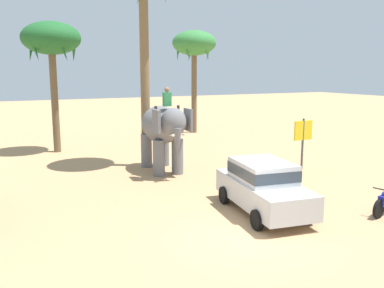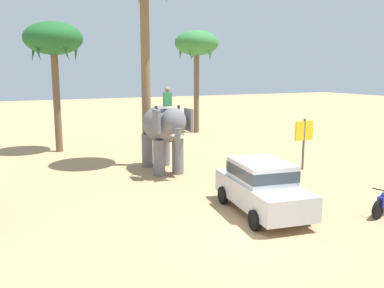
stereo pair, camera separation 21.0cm
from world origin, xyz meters
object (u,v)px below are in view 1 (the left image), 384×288
elephant_with_mahout (163,129)px  signboard_yellow (303,134)px  palm_tree_left_of_road (51,41)px  palm_tree_near_hut (194,46)px  car_sedan_foreground (263,185)px

elephant_with_mahout → signboard_yellow: elephant_with_mahout is taller
elephant_with_mahout → signboard_yellow: bearing=-22.9°
palm_tree_left_of_road → signboard_yellow: palm_tree_left_of_road is taller
palm_tree_near_hut → elephant_with_mahout: bearing=-123.5°
palm_tree_left_of_road → signboard_yellow: bearing=-44.9°
car_sedan_foreground → palm_tree_near_hut: size_ratio=0.58×
palm_tree_near_hut → palm_tree_left_of_road: size_ratio=1.03×
car_sedan_foreground → elephant_with_mahout: 6.73m
car_sedan_foreground → palm_tree_left_of_road: palm_tree_left_of_road is taller
car_sedan_foreground → signboard_yellow: (5.24, 4.07, 0.76)m
palm_tree_near_hut → palm_tree_left_of_road: palm_tree_near_hut is taller
elephant_with_mahout → palm_tree_left_of_road: palm_tree_left_of_road is taller
palm_tree_left_of_road → car_sedan_foreground: bearing=-72.3°
car_sedan_foreground → elephant_with_mahout: size_ratio=1.10×
palm_tree_near_hut → signboard_yellow: palm_tree_near_hut is taller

